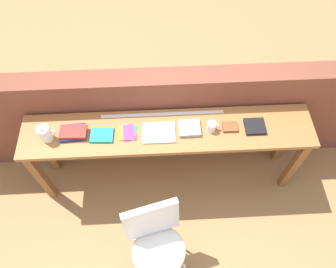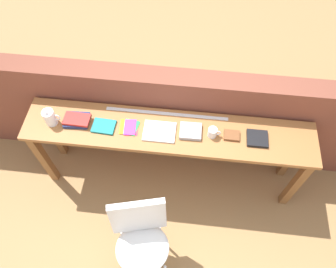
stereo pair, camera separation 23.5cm
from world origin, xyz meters
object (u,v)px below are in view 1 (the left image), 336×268
at_px(chair_white_moulded, 156,241).
at_px(pitcher_white, 45,134).
at_px(book_repair_rightmost, 255,126).
at_px(book_open_centre, 159,133).
at_px(pamphlet_pile_colourful, 128,133).
at_px(book_stack_leftmost, 73,132).
at_px(magazine_cycling, 102,135).
at_px(mug, 212,126).
at_px(leather_journal_brown, 230,127).

bearing_deg(chair_white_moulded, pitcher_white, 137.59).
xyz_separation_m(pitcher_white, book_repair_rightmost, (1.74, 0.02, -0.06)).
bearing_deg(book_open_centre, chair_white_moulded, -93.94).
relative_size(pamphlet_pile_colourful, book_open_centre, 0.65).
bearing_deg(book_stack_leftmost, chair_white_moulded, -51.42).
bearing_deg(book_stack_leftmost, magazine_cycling, -6.78).
xyz_separation_m(magazine_cycling, pamphlet_pile_colourful, (0.22, 0.02, -0.00)).
distance_m(chair_white_moulded, mug, 1.03).
relative_size(magazine_cycling, book_open_centre, 0.71).
distance_m(pitcher_white, book_open_centre, 0.93).
bearing_deg(magazine_cycling, leather_journal_brown, 4.38).
distance_m(mug, leather_journal_brown, 0.16).
distance_m(book_stack_leftmost, leather_journal_brown, 1.32).
bearing_deg(pamphlet_pile_colourful, pitcher_white, -178.22).
height_order(pitcher_white, mug, pitcher_white).
relative_size(book_stack_leftmost, book_repair_rightmost, 1.32).
bearing_deg(book_stack_leftmost, book_open_centre, -2.26).
distance_m(magazine_cycling, leather_journal_brown, 1.08).
xyz_separation_m(pitcher_white, magazine_cycling, (0.45, 0.00, -0.07)).
relative_size(pamphlet_pile_colourful, book_repair_rightmost, 1.02).
bearing_deg(leather_journal_brown, book_open_centre, -176.61).
height_order(pitcher_white, magazine_cycling, pitcher_white).
bearing_deg(chair_white_moulded, magazine_cycling, 117.78).
distance_m(pitcher_white, book_stack_leftmost, 0.22).
bearing_deg(pamphlet_pile_colourful, mug, 0.03).
xyz_separation_m(book_stack_leftmost, book_open_centre, (0.72, -0.03, -0.02)).
distance_m(mug, book_repair_rightmost, 0.37).
distance_m(magazine_cycling, mug, 0.92).
bearing_deg(book_stack_leftmost, pamphlet_pile_colourful, -1.50).
bearing_deg(mug, chair_white_moulded, -121.73).
relative_size(chair_white_moulded, leather_journal_brown, 6.86).
distance_m(book_open_centre, leather_journal_brown, 0.61).
bearing_deg(mug, pamphlet_pile_colourful, -179.97).
height_order(magazine_cycling, book_open_centre, magazine_cycling).
relative_size(magazine_cycling, mug, 1.74).
relative_size(pitcher_white, book_stack_leftmost, 0.81).
bearing_deg(leather_journal_brown, mug, -175.70).
relative_size(pitcher_white, magazine_cycling, 0.96).
height_order(pamphlet_pile_colourful, mug, mug).
distance_m(chair_white_moulded, pitcher_white, 1.25).
xyz_separation_m(pamphlet_pile_colourful, book_open_centre, (0.26, -0.02, 0.00)).
distance_m(pitcher_white, leather_journal_brown, 1.53).
distance_m(chair_white_moulded, book_repair_rightmost, 1.25).
xyz_separation_m(pamphlet_pile_colourful, book_repair_rightmost, (1.07, 0.00, 0.01)).
bearing_deg(book_repair_rightmost, magazine_cycling, -179.02).
relative_size(mug, book_repair_rightmost, 0.64).
distance_m(pitcher_white, magazine_cycling, 0.45).
xyz_separation_m(book_stack_leftmost, book_repair_rightmost, (1.53, -0.01, -0.01)).
xyz_separation_m(magazine_cycling, leather_journal_brown, (1.08, 0.03, 0.00)).
relative_size(book_open_centre, book_repair_rightmost, 1.57).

